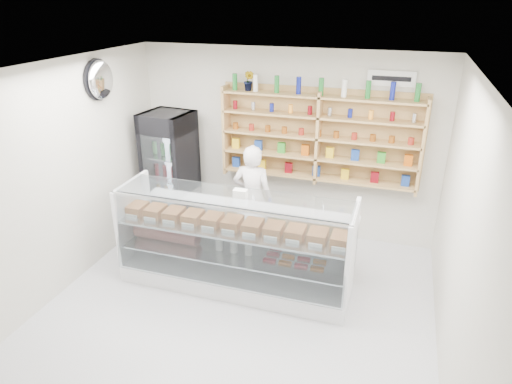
% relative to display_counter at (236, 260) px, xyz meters
% --- Properties ---
extents(room, '(5.00, 5.00, 5.00)m').
position_rel_display_counter_xyz_m(room, '(0.20, -0.80, 1.05)').
color(room, '#BBBAC0').
rests_on(room, ground).
extents(display_counter, '(2.92, 0.87, 1.27)m').
position_rel_display_counter_xyz_m(display_counter, '(0.00, 0.00, 0.00)').
color(display_counter, white).
rests_on(display_counter, floor).
extents(shop_worker, '(0.59, 0.40, 1.57)m').
position_rel_display_counter_xyz_m(shop_worker, '(-0.10, 0.98, 0.44)').
color(shop_worker, white).
rests_on(shop_worker, floor).
extents(drinks_cooler, '(0.74, 0.73, 1.88)m').
position_rel_display_counter_xyz_m(drinks_cooler, '(-1.49, 1.17, 0.59)').
color(drinks_cooler, black).
rests_on(drinks_cooler, floor).
extents(wall_shelving, '(2.84, 0.28, 1.33)m').
position_rel_display_counter_xyz_m(wall_shelving, '(0.70, 1.54, 1.24)').
color(wall_shelving, tan).
rests_on(wall_shelving, back_wall).
extents(potted_plant, '(0.19, 0.17, 0.29)m').
position_rel_display_counter_xyz_m(potted_plant, '(-0.33, 1.54, 1.99)').
color(potted_plant, '#1E6626').
rests_on(potted_plant, wall_shelving).
extents(security_mirror, '(0.15, 0.50, 0.50)m').
position_rel_display_counter_xyz_m(security_mirror, '(-1.97, 0.40, 2.10)').
color(security_mirror, silver).
rests_on(security_mirror, left_wall).
extents(wall_sign, '(0.62, 0.03, 0.20)m').
position_rel_display_counter_xyz_m(wall_sign, '(1.60, 1.67, 2.10)').
color(wall_sign, white).
rests_on(wall_sign, back_wall).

